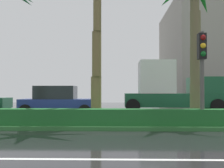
# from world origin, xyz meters

# --- Properties ---
(ground_plane) EXTENTS (90.00, 42.00, 0.10)m
(ground_plane) POSITION_xyz_m (0.00, 9.00, -0.05)
(ground_plane) COLOR black
(median_strip) EXTENTS (85.50, 4.00, 0.15)m
(median_strip) POSITION_xyz_m (0.00, 8.00, 0.07)
(median_strip) COLOR #2D6B33
(median_strip) RESTS_ON ground_plane
(median_hedge) EXTENTS (76.50, 0.70, 0.60)m
(median_hedge) POSITION_xyz_m (0.00, 6.60, 0.45)
(median_hedge) COLOR #1E6028
(median_hedge) RESTS_ON median_strip
(palm_tree_centre_right) EXTENTS (4.43, 4.17, 6.86)m
(palm_tree_centre_right) POSITION_xyz_m (6.57, 8.16, 5.35)
(palm_tree_centre_right) COLOR brown
(palm_tree_centre_right) RESTS_ON median_strip
(traffic_signal_median_right) EXTENTS (0.28, 0.43, 3.48)m
(traffic_signal_median_right) POSITION_xyz_m (6.33, 6.45, 2.55)
(traffic_signal_median_right) COLOR #4C4C47
(traffic_signal_median_right) RESTS_ON median_strip
(car_in_traffic_third) EXTENTS (4.30, 2.02, 1.72)m
(car_in_traffic_third) POSITION_xyz_m (-0.33, 12.24, 0.83)
(car_in_traffic_third) COLOR navy
(car_in_traffic_third) RESTS_ON ground_plane
(box_truck_lead) EXTENTS (6.40, 2.64, 3.46)m
(box_truck_lead) POSITION_xyz_m (6.79, 15.06, 1.55)
(box_truck_lead) COLOR #195133
(box_truck_lead) RESTS_ON ground_plane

